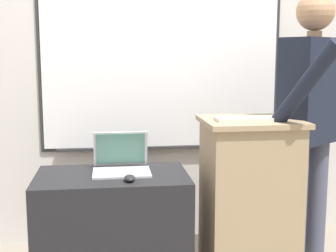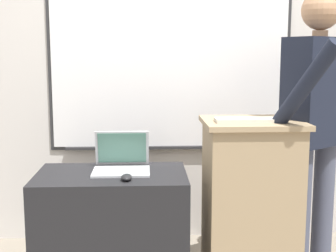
{
  "view_description": "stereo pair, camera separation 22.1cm",
  "coord_description": "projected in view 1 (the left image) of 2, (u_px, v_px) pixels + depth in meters",
  "views": [
    {
      "loc": [
        -0.58,
        -2.21,
        1.4
      ],
      "look_at": [
        -0.23,
        0.47,
        0.98
      ],
      "focal_mm": 50.0,
      "sensor_mm": 36.0,
      "label": 1
    },
    {
      "loc": [
        -0.36,
        -2.23,
        1.4
      ],
      "look_at": [
        -0.23,
        0.47,
        0.98
      ],
      "focal_mm": 50.0,
      "sensor_mm": 36.0,
      "label": 2
    }
  ],
  "objects": [
    {
      "name": "laptop",
      "position": [
        121.0,
        160.0,
        2.77
      ],
      "size": [
        0.33,
        0.29,
        0.22
      ],
      "color": "#B7BABF",
      "rests_on": "side_desk"
    },
    {
      "name": "lectern_podium",
      "position": [
        249.0,
        202.0,
        2.83
      ],
      "size": [
        0.57,
        0.5,
        1.02
      ],
      "color": "tan",
      "rests_on": "ground_plane"
    },
    {
      "name": "person_presenter",
      "position": [
        311.0,
        114.0,
        2.88
      ],
      "size": [
        0.6,
        0.74,
        1.76
      ],
      "rotation": [
        0.0,
        0.0,
        0.6
      ],
      "color": "#474C60",
      "rests_on": "ground_plane"
    },
    {
      "name": "back_wall",
      "position": [
        184.0,
        45.0,
        3.49
      ],
      "size": [
        6.4,
        0.17,
        2.94
      ],
      "color": "silver",
      "rests_on": "ground_plane"
    },
    {
      "name": "computer_mouse_by_laptop",
      "position": [
        130.0,
        178.0,
        2.54
      ],
      "size": [
        0.06,
        0.1,
        0.03
      ],
      "color": "black",
      "rests_on": "side_desk"
    },
    {
      "name": "side_desk",
      "position": [
        113.0,
        233.0,
        2.74
      ],
      "size": [
        0.87,
        0.54,
        0.71
      ],
      "color": "black",
      "rests_on": "ground_plane"
    },
    {
      "name": "wireless_keyboard",
      "position": [
        250.0,
        119.0,
        2.68
      ],
      "size": [
        0.39,
        0.13,
        0.02
      ],
      "color": "beige",
      "rests_on": "lectern_podium"
    }
  ]
}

